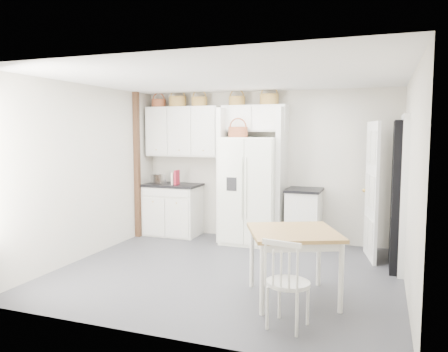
% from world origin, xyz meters
% --- Properties ---
extents(floor, '(4.50, 4.50, 0.00)m').
position_xyz_m(floor, '(0.00, 0.00, 0.00)').
color(floor, '#404149').
rests_on(floor, ground).
extents(ceiling, '(4.50, 4.50, 0.00)m').
position_xyz_m(ceiling, '(0.00, 0.00, 2.60)').
color(ceiling, white).
rests_on(ceiling, wall_back).
extents(wall_back, '(4.50, 0.00, 4.50)m').
position_xyz_m(wall_back, '(0.00, 2.00, 1.30)').
color(wall_back, '#B8B6AB').
rests_on(wall_back, floor).
extents(wall_left, '(0.00, 4.00, 4.00)m').
position_xyz_m(wall_left, '(-2.25, 0.00, 1.30)').
color(wall_left, '#B8B6AB').
rests_on(wall_left, floor).
extents(wall_right, '(0.00, 4.00, 4.00)m').
position_xyz_m(wall_right, '(2.25, 0.00, 1.30)').
color(wall_right, '#B8B6AB').
rests_on(wall_right, floor).
extents(refrigerator, '(0.93, 0.75, 1.81)m').
position_xyz_m(refrigerator, '(-0.15, 1.63, 0.90)').
color(refrigerator, white).
rests_on(refrigerator, floor).
extents(base_cab_left, '(0.98, 0.62, 0.90)m').
position_xyz_m(base_cab_left, '(-1.67, 1.70, 0.45)').
color(base_cab_left, silver).
rests_on(base_cab_left, floor).
extents(base_cab_right, '(0.52, 0.63, 0.92)m').
position_xyz_m(base_cab_right, '(0.74, 1.70, 0.46)').
color(base_cab_right, silver).
rests_on(base_cab_right, floor).
extents(dining_table, '(1.25, 1.25, 0.79)m').
position_xyz_m(dining_table, '(1.02, -0.65, 0.40)').
color(dining_table, brown).
rests_on(dining_table, floor).
extents(windsor_chair, '(0.50, 0.46, 0.88)m').
position_xyz_m(windsor_chair, '(1.12, -1.39, 0.44)').
color(windsor_chair, silver).
rests_on(windsor_chair, floor).
extents(counter_left, '(1.02, 0.66, 0.04)m').
position_xyz_m(counter_left, '(-1.67, 1.70, 0.92)').
color(counter_left, black).
rests_on(counter_left, base_cab_left).
extents(counter_right, '(0.57, 0.67, 0.04)m').
position_xyz_m(counter_right, '(0.74, 1.70, 0.94)').
color(counter_right, black).
rests_on(counter_right, base_cab_right).
extents(toaster, '(0.28, 0.20, 0.17)m').
position_xyz_m(toaster, '(-1.93, 1.63, 1.03)').
color(toaster, silver).
rests_on(toaster, counter_left).
extents(cookbook_red, '(0.04, 0.18, 0.26)m').
position_xyz_m(cookbook_red, '(-1.54, 1.62, 1.08)').
color(cookbook_red, '#A71D30').
rests_on(cookbook_red, counter_left).
extents(cookbook_cream, '(0.05, 0.15, 0.22)m').
position_xyz_m(cookbook_cream, '(-1.60, 1.62, 1.06)').
color(cookbook_cream, '#F2E4CB').
rests_on(cookbook_cream, counter_left).
extents(basket_upper_a, '(0.26, 0.26, 0.15)m').
position_xyz_m(basket_upper_a, '(-2.01, 1.83, 2.42)').
color(basket_upper_a, brown).
rests_on(basket_upper_a, upper_cabinet).
extents(basket_upper_b, '(0.32, 0.32, 0.19)m').
position_xyz_m(basket_upper_b, '(-1.62, 1.83, 2.44)').
color(basket_upper_b, '#A1753A').
rests_on(basket_upper_b, upper_cabinet).
extents(basket_upper_c, '(0.29, 0.29, 0.17)m').
position_xyz_m(basket_upper_c, '(-1.18, 1.83, 2.43)').
color(basket_upper_c, '#A1753A').
rests_on(basket_upper_c, upper_cabinet).
extents(basket_bridge_a, '(0.28, 0.28, 0.16)m').
position_xyz_m(basket_bridge_a, '(-0.48, 1.83, 2.43)').
color(basket_bridge_a, '#A1753A').
rests_on(basket_bridge_a, bridge_cabinet).
extents(basket_bridge_b, '(0.32, 0.32, 0.18)m').
position_xyz_m(basket_bridge_b, '(0.10, 1.83, 2.44)').
color(basket_bridge_b, '#A1753A').
rests_on(basket_bridge_b, bridge_cabinet).
extents(basket_fridge_a, '(0.33, 0.33, 0.17)m').
position_xyz_m(basket_fridge_a, '(-0.36, 1.53, 1.89)').
color(basket_fridge_a, brown).
rests_on(basket_fridge_a, refrigerator).
extents(upper_cabinet, '(1.40, 0.34, 0.90)m').
position_xyz_m(upper_cabinet, '(-1.50, 1.83, 1.90)').
color(upper_cabinet, silver).
rests_on(upper_cabinet, wall_back).
extents(bridge_cabinet, '(1.12, 0.34, 0.45)m').
position_xyz_m(bridge_cabinet, '(-0.15, 1.83, 2.12)').
color(bridge_cabinet, silver).
rests_on(bridge_cabinet, wall_back).
extents(fridge_panel_left, '(0.08, 0.60, 2.30)m').
position_xyz_m(fridge_panel_left, '(-0.66, 1.70, 1.15)').
color(fridge_panel_left, silver).
rests_on(fridge_panel_left, floor).
extents(fridge_panel_right, '(0.08, 0.60, 2.30)m').
position_xyz_m(fridge_panel_right, '(0.36, 1.70, 1.15)').
color(fridge_panel_right, silver).
rests_on(fridge_panel_right, floor).
extents(trim_post, '(0.09, 0.09, 2.60)m').
position_xyz_m(trim_post, '(-2.20, 1.35, 1.30)').
color(trim_post, '#361F0D').
rests_on(trim_post, floor).
extents(doorway_void, '(0.18, 0.85, 2.05)m').
position_xyz_m(doorway_void, '(2.16, 1.00, 1.02)').
color(doorway_void, black).
rests_on(doorway_void, floor).
extents(door_slab, '(0.21, 0.79, 2.05)m').
position_xyz_m(door_slab, '(1.80, 1.33, 1.02)').
color(door_slab, white).
rests_on(door_slab, floor).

